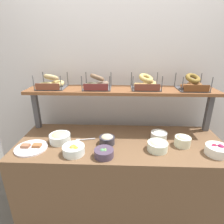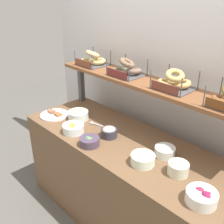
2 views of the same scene
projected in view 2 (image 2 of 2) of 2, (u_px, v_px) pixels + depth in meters
name	position (u px, v px, depth m)	size (l,w,h in m)	color
ground_plane	(122.00, 217.00, 2.50)	(8.00, 8.00, 0.00)	#595651
back_wall	(167.00, 83.00, 2.32)	(3.07, 0.06, 2.40)	silver
deli_counter	(122.00, 182.00, 2.31)	(1.87, 0.70, 0.85)	brown
shelf_riser_left	(81.00, 83.00, 2.78)	(0.05, 0.05, 0.40)	#4C4C51
upper_shelf	(148.00, 83.00, 2.12)	(1.83, 0.32, 0.03)	brown
bowl_scallion_spread	(143.00, 158.00, 1.83)	(0.17, 0.17, 0.09)	white
bowl_egg_salad	(78.00, 114.00, 2.45)	(0.19, 0.19, 0.10)	white
bowl_fruit_salad	(73.00, 128.00, 2.22)	(0.18, 0.18, 0.09)	white
bowl_tuna_salad	(109.00, 132.00, 2.16)	(0.14, 0.14, 0.09)	#363440
bowl_potato_salad	(178.00, 167.00, 1.73)	(0.14, 0.14, 0.11)	silver
bowl_beet_salad	(202.00, 197.00, 1.50)	(0.18, 0.18, 0.09)	white
bowl_veggie_mix	(90.00, 141.00, 2.05)	(0.16, 0.16, 0.07)	#4C3D53
bowl_cream_cheese	(165.00, 150.00, 1.92)	(0.15, 0.15, 0.09)	white
serving_plate_white	(54.00, 115.00, 2.52)	(0.27, 0.27, 0.04)	white
serving_spoon_near_plate	(95.00, 124.00, 2.36)	(0.18, 0.06, 0.01)	#B7B7BC
bagel_basket_plain	(92.00, 60.00, 2.54)	(0.28, 0.26, 0.15)	#4C4C51
bagel_basket_poppy	(126.00, 70.00, 2.24)	(0.28, 0.26, 0.15)	#4C4C51
bagel_basket_sesame	(174.00, 82.00, 1.95)	(0.29, 0.27, 0.15)	#4C4C51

